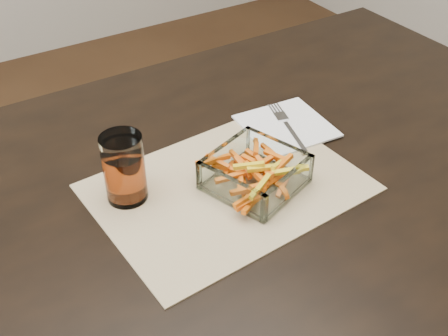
% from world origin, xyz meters
% --- Properties ---
extents(dining_table, '(1.60, 0.90, 0.75)m').
position_xyz_m(dining_table, '(0.00, 0.00, 0.66)').
color(dining_table, black).
rests_on(dining_table, ground).
extents(placemat, '(0.47, 0.35, 0.00)m').
position_xyz_m(placemat, '(0.02, -0.04, 0.75)').
color(placemat, tan).
rests_on(placemat, dining_table).
extents(glass_bowl, '(0.18, 0.18, 0.06)m').
position_xyz_m(glass_bowl, '(0.06, -0.06, 0.78)').
color(glass_bowl, white).
rests_on(glass_bowl, placemat).
extents(tumbler, '(0.07, 0.07, 0.12)m').
position_xyz_m(tumbler, '(-0.14, 0.03, 0.81)').
color(tumbler, white).
rests_on(tumbler, placemat).
extents(napkin, '(0.18, 0.18, 0.00)m').
position_xyz_m(napkin, '(0.22, 0.06, 0.76)').
color(napkin, white).
rests_on(napkin, placemat).
extents(fork, '(0.06, 0.18, 0.00)m').
position_xyz_m(fork, '(0.22, 0.06, 0.76)').
color(fork, silver).
rests_on(fork, napkin).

